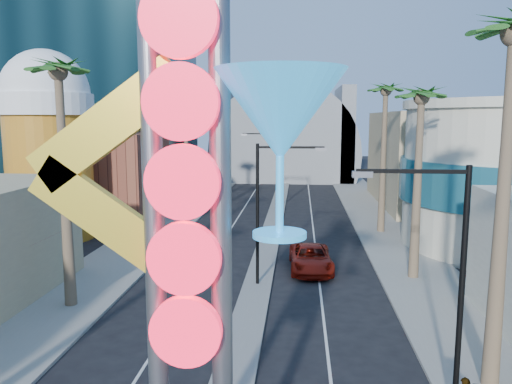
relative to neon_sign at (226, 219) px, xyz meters
name	(u,v)px	position (x,y,z in m)	size (l,w,h in m)	color
sidewalk_west	(164,225)	(-10.32, 32.04, -7.23)	(5.00, 100.00, 0.15)	gray
sidewalk_east	(385,229)	(8.68, 32.04, -7.23)	(5.00, 100.00, 0.15)	gray
median	(274,220)	(-0.82, 35.04, -7.23)	(1.60, 84.00, 0.15)	gray
brick_filler_west	(104,176)	(-16.82, 35.04, -3.31)	(10.00, 10.00, 8.00)	brown
filler_east	(428,159)	(15.18, 45.04, -2.31)	(10.00, 20.00, 10.00)	tan
beer_mug	(48,138)	(-17.82, 27.04, 0.54)	(7.00, 7.00, 14.50)	orange
canopy	(285,151)	(-0.82, 69.04, -3.00)	(22.00, 16.00, 22.00)	slate
neon_sign	(226,219)	(0.00, 0.00, 0.00)	(6.53, 2.60, 12.55)	gray
streetlight_0	(267,201)	(-0.27, 17.04, -2.43)	(3.79, 0.25, 8.00)	black
streetlight_1	(272,162)	(-1.36, 41.04, -2.43)	(3.79, 0.25, 8.00)	black
streetlight_2	(447,270)	(5.91, 5.04, -2.47)	(3.45, 0.25, 8.00)	black
palm_1	(59,86)	(-9.82, 13.04, 3.52)	(2.40, 2.40, 12.70)	brown
palm_2	(149,117)	(-9.82, 27.04, 2.17)	(2.40, 2.40, 11.20)	brown
palm_3	(186,117)	(-9.82, 39.04, 2.17)	(2.40, 2.40, 11.20)	brown
palm_6	(421,108)	(8.18, 19.04, 2.62)	(2.40, 2.40, 11.70)	brown
palm_7	(386,100)	(8.18, 31.04, 3.52)	(2.40, 2.40, 12.70)	brown
red_pickup	(311,258)	(2.23, 20.25, -6.55)	(2.53, 5.48, 1.52)	#9B180B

